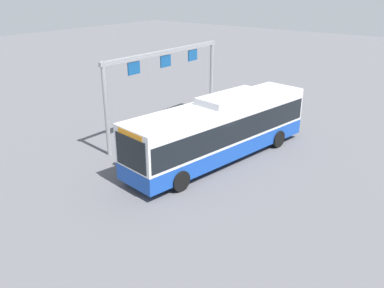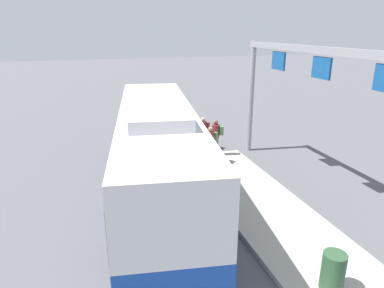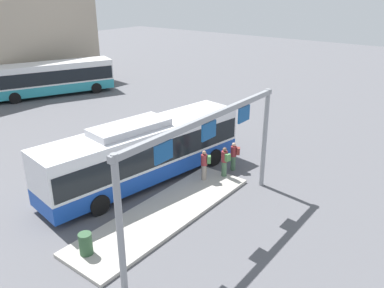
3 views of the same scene
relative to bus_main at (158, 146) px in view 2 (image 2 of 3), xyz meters
name	(u,v)px [view 2 (image 2 of 3)]	position (x,y,z in m)	size (l,w,h in m)	color
ground_plane	(159,193)	(0.01, 0.00, -1.81)	(120.00, 120.00, 0.00)	#56565B
platform_curb	(259,203)	(-1.94, -3.05, -1.73)	(10.00, 2.80, 0.16)	#B2ADA3
bus_main	(158,146)	(0.00, 0.00, 0.00)	(11.94, 4.19, 3.46)	#1947AD
person_boarding	(203,133)	(3.99, -3.04, -0.92)	(0.53, 0.61, 1.67)	#476B4C
person_waiting_near	(216,136)	(2.74, -3.23, -0.76)	(0.44, 0.59, 1.67)	#476B4C
person_waiting_mid	(211,144)	(1.75, -2.61, -0.76)	(0.54, 0.60, 1.67)	gray
platform_sign_gantry	(319,89)	(-1.57, -5.18, 1.99)	(10.21, 0.24, 5.20)	gray
trash_bin	(333,271)	(-6.11, -2.66, -1.20)	(0.52, 0.52, 0.90)	#2D5133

